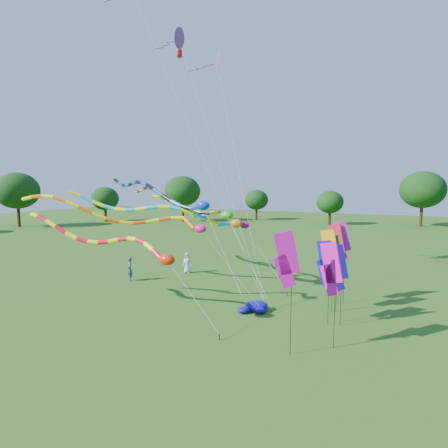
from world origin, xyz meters
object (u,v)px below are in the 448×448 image
at_px(tube_kite_red, 115,243).
at_px(tube_kite_orange, 131,216).
at_px(blue_nylon_heap, 250,307).
at_px(person_b, 130,269).
at_px(person_c, 281,267).
at_px(person_a, 187,263).

relative_size(tube_kite_red, tube_kite_orange, 0.96).
xyz_separation_m(tube_kite_orange, blue_nylon_heap, (6.56, 2.35, -5.20)).
height_order(person_b, person_c, person_b).
bearing_deg(blue_nylon_heap, person_b, 167.89).
distance_m(tube_kite_orange, person_c, 13.16).
xyz_separation_m(tube_kite_orange, person_b, (-4.19, 4.66, -4.54)).
bearing_deg(blue_nylon_heap, person_a, 141.83).
height_order(tube_kite_red, person_b, tube_kite_red).
xyz_separation_m(blue_nylon_heap, person_b, (-10.74, 2.31, 0.66)).
bearing_deg(tube_kite_red, person_b, 128.08).
bearing_deg(tube_kite_orange, tube_kite_red, -101.11).
height_order(person_a, person_b, person_b).
distance_m(tube_kite_red, person_a, 11.01).
bearing_deg(person_b, tube_kite_red, -14.75).
xyz_separation_m(tube_kite_red, person_b, (-4.36, 6.24, -3.22)).
height_order(tube_kite_red, person_c, tube_kite_red).
height_order(tube_kite_orange, person_a, tube_kite_orange).
relative_size(tube_kite_red, person_c, 8.24).
bearing_deg(tube_kite_orange, person_c, 44.55).
bearing_deg(blue_nylon_heap, tube_kite_red, -148.36).
distance_m(tube_kite_orange, blue_nylon_heap, 8.69).
bearing_deg(person_c, tube_kite_red, 143.31).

